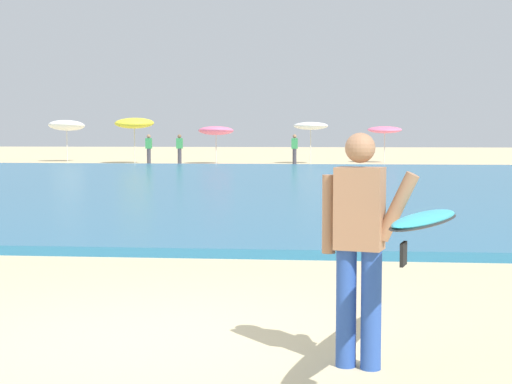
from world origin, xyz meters
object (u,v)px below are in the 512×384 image
(beachgoer_near_row_left, at_px, (180,148))
(beach_umbrella_4, at_px, (385,130))
(beach_umbrella_0, at_px, (67,125))
(beach_umbrella_1, at_px, (134,123))
(beachgoer_near_row_right, at_px, (149,148))
(surfer_with_board, at_px, (389,231))
(beachgoer_near_row_mid, at_px, (295,149))
(beach_umbrella_2, at_px, (216,131))
(beach_umbrella_3, at_px, (311,126))

(beachgoer_near_row_left, bearing_deg, beach_umbrella_4, 18.97)
(beach_umbrella_0, bearing_deg, beach_umbrella_1, -25.45)
(beach_umbrella_1, distance_m, beachgoer_near_row_right, 2.30)
(surfer_with_board, bearing_deg, beach_umbrella_4, 86.35)
(beach_umbrella_4, relative_size, beachgoer_near_row_right, 1.31)
(beachgoer_near_row_mid, bearing_deg, surfer_with_board, -86.12)
(beachgoer_near_row_right, bearing_deg, beach_umbrella_2, 25.04)
(beach_umbrella_1, height_order, beach_umbrella_4, beach_umbrella_1)
(beach_umbrella_1, xyz_separation_m, beach_umbrella_2, (4.44, 0.05, -0.40))
(beach_umbrella_1, xyz_separation_m, beachgoer_near_row_left, (2.71, -1.27, -1.33))
(surfer_with_board, distance_m, beachgoer_near_row_mid, 35.03)
(surfer_with_board, relative_size, beach_umbrella_4, 1.20)
(beach_umbrella_4, height_order, beachgoer_near_row_right, beach_umbrella_4)
(beach_umbrella_0, height_order, beach_umbrella_3, beach_umbrella_0)
(beach_umbrella_0, distance_m, beach_umbrella_3, 14.03)
(beach_umbrella_0, height_order, beach_umbrella_4, beach_umbrella_0)
(surfer_with_board, bearing_deg, beachgoer_near_row_mid, 93.88)
(beachgoer_near_row_mid, bearing_deg, beach_umbrella_2, 165.35)
(beach_umbrella_3, distance_m, beachgoer_near_row_left, 7.18)
(beachgoer_near_row_left, relative_size, beachgoer_near_row_right, 1.00)
(beach_umbrella_1, height_order, beachgoer_near_row_mid, beach_umbrella_1)
(surfer_with_board, bearing_deg, beachgoer_near_row_left, 103.52)
(beachgoer_near_row_left, bearing_deg, beach_umbrella_1, 154.90)
(beachgoer_near_row_right, bearing_deg, beach_umbrella_4, 17.66)
(beach_umbrella_0, bearing_deg, beachgoer_near_row_right, -32.87)
(beach_umbrella_2, height_order, beachgoer_near_row_mid, beach_umbrella_2)
(beach_umbrella_2, distance_m, beachgoer_near_row_right, 3.77)
(surfer_with_board, height_order, beachgoer_near_row_right, surfer_with_board)
(beach_umbrella_1, bearing_deg, beachgoer_near_row_mid, -7.00)
(beach_umbrella_0, xyz_separation_m, beachgoer_near_row_left, (7.21, -3.41, -1.23))
(beach_umbrella_3, xyz_separation_m, beach_umbrella_4, (4.05, 1.61, -0.20))
(beach_umbrella_3, xyz_separation_m, beachgoer_near_row_mid, (-0.77, -1.90, -1.18))
(beach_umbrella_2, distance_m, beach_umbrella_3, 5.10)
(beach_umbrella_3, distance_m, beachgoer_near_row_right, 8.74)
(beach_umbrella_1, distance_m, beach_umbrella_2, 4.46)
(beach_umbrella_4, bearing_deg, beach_umbrella_0, -179.04)
(beach_umbrella_0, relative_size, beach_umbrella_3, 1.09)
(beach_umbrella_0, height_order, beachgoer_near_row_left, beach_umbrella_0)
(surfer_with_board, bearing_deg, beach_umbrella_2, 100.41)
(surfer_with_board, relative_size, beach_umbrella_0, 1.01)
(beachgoer_near_row_mid, xyz_separation_m, beachgoer_near_row_right, (-7.56, -0.43, 0.00))
(beach_umbrella_2, height_order, beach_umbrella_3, beach_umbrella_3)
(beach_umbrella_4, height_order, beachgoer_near_row_left, beach_umbrella_4)
(surfer_with_board, xyz_separation_m, beachgoer_near_row_right, (-9.93, 34.52, -0.18))
(beach_umbrella_1, distance_m, beachgoer_near_row_mid, 8.86)
(beach_umbrella_1, distance_m, beach_umbrella_3, 9.51)
(surfer_with_board, bearing_deg, beach_umbrella_0, 112.19)
(beachgoer_near_row_right, bearing_deg, surfer_with_board, -73.95)
(surfer_with_board, height_order, beach_umbrella_1, beach_umbrella_1)
(beachgoer_near_row_left, bearing_deg, surfer_with_board, -76.48)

